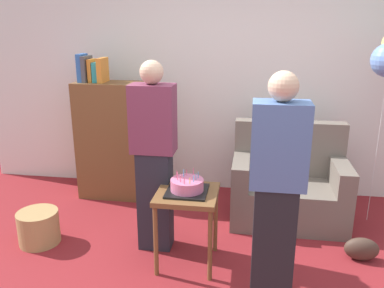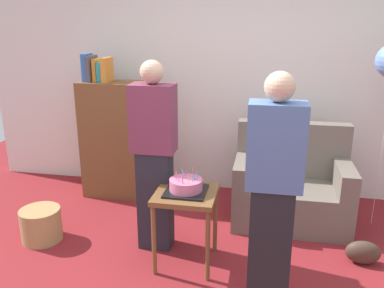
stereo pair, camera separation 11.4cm
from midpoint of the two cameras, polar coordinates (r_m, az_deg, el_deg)
wall_back at (r=4.52m, az=5.12°, el=9.92°), size 6.00×0.10×2.70m
couch at (r=4.07m, az=12.90°, el=-6.02°), size 1.10×0.70×0.96m
bookshelf at (r=4.49m, az=-11.88°, el=0.77°), size 0.80×0.36×1.59m
side_table at (r=3.17m, az=-1.74°, el=-8.56°), size 0.48×0.48×0.63m
birthday_cake at (r=3.11m, az=-1.77°, el=-6.09°), size 0.32×0.32×0.17m
person_blowing_candles at (r=3.32m, az=-6.46°, el=-1.88°), size 0.36×0.22×1.63m
person_holding_cake at (r=2.67m, az=10.85°, el=-6.92°), size 0.36×0.22×1.63m
wicker_basket at (r=3.90m, az=-22.00°, el=-11.06°), size 0.36×0.36×0.30m
handbag at (r=3.67m, az=22.39°, el=-13.82°), size 0.28×0.14×0.20m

